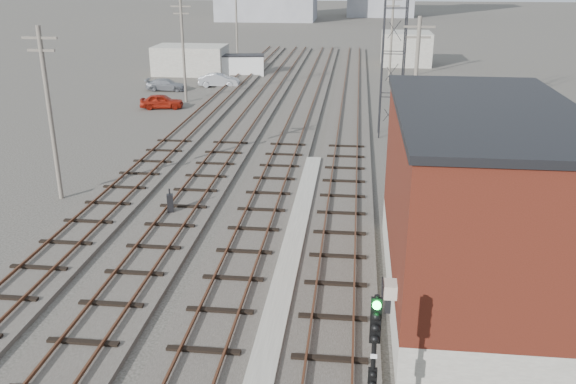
# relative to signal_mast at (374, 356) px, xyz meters

# --- Properties ---
(ground) EXTENTS (320.00, 320.00, 0.00)m
(ground) POSITION_rel_signal_mast_xyz_m (-3.70, 55.93, -2.51)
(ground) COLOR #282621
(ground) RESTS_ON ground
(track_right) EXTENTS (3.20, 90.00, 0.39)m
(track_right) POSITION_rel_signal_mast_xyz_m (-1.20, 34.93, -2.41)
(track_right) COLOR #332D28
(track_right) RESTS_ON ground
(track_mid_right) EXTENTS (3.20, 90.00, 0.39)m
(track_mid_right) POSITION_rel_signal_mast_xyz_m (-5.20, 34.93, -2.41)
(track_mid_right) COLOR #332D28
(track_mid_right) RESTS_ON ground
(track_mid_left) EXTENTS (3.20, 90.00, 0.39)m
(track_mid_left) POSITION_rel_signal_mast_xyz_m (-9.20, 34.93, -2.41)
(track_mid_left) COLOR #332D28
(track_mid_left) RESTS_ON ground
(track_left) EXTENTS (3.20, 90.00, 0.39)m
(track_left) POSITION_rel_signal_mast_xyz_m (-13.20, 34.93, -2.41)
(track_left) COLOR #332D28
(track_left) RESTS_ON ground
(platform_curb) EXTENTS (0.90, 28.00, 0.26)m
(platform_curb) POSITION_rel_signal_mast_xyz_m (-3.20, 9.93, -2.38)
(platform_curb) COLOR gray
(platform_curb) RESTS_ON ground
(brick_building) EXTENTS (6.54, 12.20, 7.22)m
(brick_building) POSITION_rel_signal_mast_xyz_m (3.80, 7.93, 1.12)
(brick_building) COLOR gray
(brick_building) RESTS_ON ground
(lattice_tower) EXTENTS (1.60, 1.60, 15.00)m
(lattice_tower) POSITION_rel_signal_mast_xyz_m (1.80, 30.93, 4.99)
(lattice_tower) COLOR black
(lattice_tower) RESTS_ON ground
(utility_pole_left_a) EXTENTS (1.80, 0.24, 9.00)m
(utility_pole_left_a) POSITION_rel_signal_mast_xyz_m (-16.20, 15.93, 2.28)
(utility_pole_left_a) COLOR #595147
(utility_pole_left_a) RESTS_ON ground
(utility_pole_left_b) EXTENTS (1.80, 0.24, 9.00)m
(utility_pole_left_b) POSITION_rel_signal_mast_xyz_m (-16.20, 40.93, 2.28)
(utility_pole_left_b) COLOR #595147
(utility_pole_left_b) RESTS_ON ground
(utility_pole_left_c) EXTENTS (1.80, 0.24, 9.00)m
(utility_pole_left_c) POSITION_rel_signal_mast_xyz_m (-16.20, 65.93, 2.28)
(utility_pole_left_c) COLOR #595147
(utility_pole_left_c) RESTS_ON ground
(utility_pole_right_a) EXTENTS (1.80, 0.24, 9.00)m
(utility_pole_right_a) POSITION_rel_signal_mast_xyz_m (2.80, 23.93, 2.28)
(utility_pole_right_a) COLOR #595147
(utility_pole_right_a) RESTS_ON ground
(utility_pole_right_b) EXTENTS (1.80, 0.24, 9.00)m
(utility_pole_right_b) POSITION_rel_signal_mast_xyz_m (2.80, 53.93, 2.28)
(utility_pole_right_b) COLOR #595147
(utility_pole_right_b) RESTS_ON ground
(shed_left) EXTENTS (8.00, 5.00, 3.20)m
(shed_left) POSITION_rel_signal_mast_xyz_m (-19.70, 55.93, -0.91)
(shed_left) COLOR gray
(shed_left) RESTS_ON ground
(shed_right) EXTENTS (6.00, 6.00, 4.00)m
(shed_right) POSITION_rel_signal_mast_xyz_m (5.30, 65.93, -0.51)
(shed_right) COLOR gray
(shed_right) RESTS_ON ground
(signal_mast) EXTENTS (0.40, 0.42, 4.23)m
(signal_mast) POSITION_rel_signal_mast_xyz_m (0.00, 0.00, 0.00)
(signal_mast) COLOR gray
(signal_mast) RESTS_ON ground
(switch_stand) EXTENTS (0.38, 0.38, 1.31)m
(switch_stand) POSITION_rel_signal_mast_xyz_m (-9.66, 14.26, -1.89)
(switch_stand) COLOR black
(switch_stand) RESTS_ON ground
(site_trailer) EXTENTS (5.79, 3.28, 2.30)m
(site_trailer) POSITION_rel_signal_mast_xyz_m (-13.93, 55.73, -1.35)
(site_trailer) COLOR silver
(site_trailer) RESTS_ON ground
(car_red) EXTENTS (3.90, 2.08, 1.26)m
(car_red) POSITION_rel_signal_mast_xyz_m (-17.53, 37.89, -1.88)
(car_red) COLOR maroon
(car_red) RESTS_ON ground
(car_silver) EXTENTS (4.24, 1.74, 1.37)m
(car_silver) POSITION_rel_signal_mast_xyz_m (-14.77, 48.46, -1.83)
(car_silver) COLOR #93959A
(car_silver) RESTS_ON ground
(car_grey) EXTENTS (4.06, 1.74, 1.17)m
(car_grey) POSITION_rel_signal_mast_xyz_m (-19.58, 45.90, -1.93)
(car_grey) COLOR gray
(car_grey) RESTS_ON ground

